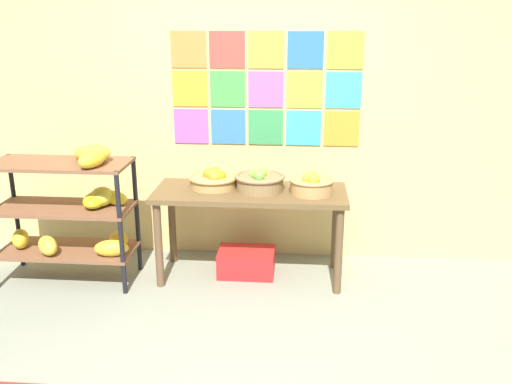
{
  "coord_description": "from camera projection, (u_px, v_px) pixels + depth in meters",
  "views": [
    {
      "loc": [
        0.47,
        -2.79,
        2.03
      ],
      "look_at": [
        0.16,
        0.87,
        0.85
      ],
      "focal_mm": 39.4,
      "sensor_mm": 36.0,
      "label": 1
    }
  ],
  "objects": [
    {
      "name": "ground",
      "position": [
        216.0,
        373.0,
        3.31
      ],
      "size": [
        9.51,
        9.51,
        0.0
      ],
      "primitive_type": "plane",
      "color": "gray"
    },
    {
      "name": "fruit_basket_centre",
      "position": [
        311.0,
        183.0,
        4.23
      ],
      "size": [
        0.34,
        0.34,
        0.18
      ],
      "color": "#B0864E",
      "rests_on": "display_table"
    },
    {
      "name": "display_table",
      "position": [
        250.0,
        203.0,
        4.34
      ],
      "size": [
        1.48,
        0.58,
        0.72
      ],
      "color": "brown",
      "rests_on": "ground"
    },
    {
      "name": "produce_crate_under_table",
      "position": [
        246.0,
        262.0,
        4.54
      ],
      "size": [
        0.45,
        0.3,
        0.21
      ],
      "primitive_type": "cube",
      "color": "red",
      "rests_on": "ground"
    },
    {
      "name": "back_wall_with_art",
      "position": [
        246.0,
        99.0,
        4.59
      ],
      "size": [
        5.2,
        0.07,
        2.69
      ],
      "color": "#E3C473",
      "rests_on": "ground"
    },
    {
      "name": "fruit_basket_back_right",
      "position": [
        260.0,
        180.0,
        4.31
      ],
      "size": [
        0.39,
        0.39,
        0.17
      ],
      "color": "olive",
      "rests_on": "display_table"
    },
    {
      "name": "fruit_basket_left",
      "position": [
        214.0,
        179.0,
        4.39
      ],
      "size": [
        0.4,
        0.4,
        0.15
      ],
      "color": "#AC884C",
      "rests_on": "display_table"
    },
    {
      "name": "banana_shelf_unit",
      "position": [
        77.0,
        206.0,
        4.29
      ],
      "size": [
        1.05,
        0.49,
        1.09
      ],
      "color": "black",
      "rests_on": "ground"
    }
  ]
}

